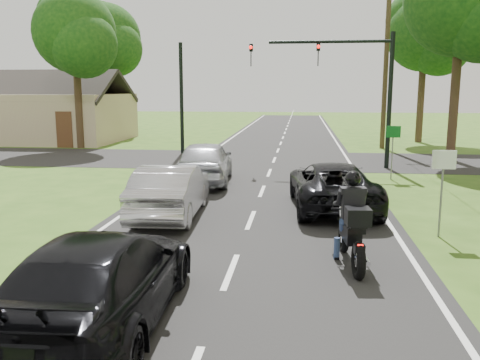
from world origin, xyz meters
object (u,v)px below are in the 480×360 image
dark_car_behind (101,279)px  sign_white (443,172)px  silver_sedan (171,191)px  traffic_signal (348,75)px  dark_suv (332,185)px  utility_pole_far (386,62)px  motorcycle_rider (352,229)px  silver_suv (205,162)px  sign_green (393,139)px

dark_car_behind → sign_white: bearing=-141.1°
silver_sedan → traffic_signal: traffic_signal is taller
silver_sedan → dark_car_behind: bearing=92.7°
dark_suv → traffic_signal: bearing=-102.0°
dark_suv → silver_sedan: 4.80m
silver_sedan → utility_pole_far: utility_pole_far is taller
motorcycle_rider → silver_suv: 9.90m
dark_suv → traffic_signal: traffic_signal is taller
utility_pole_far → traffic_signal: bearing=-109.7°
silver_sedan → sign_green: size_ratio=2.10×
traffic_signal → utility_pole_far: (2.86, 8.00, 0.95)m
motorcycle_rider → sign_green: bearing=70.8°
motorcycle_rider → dark_suv: (-0.10, 5.05, -0.06)m
silver_sedan → sign_green: bearing=-139.2°
dark_suv → silver_sedan: size_ratio=1.13×
utility_pole_far → sign_green: utility_pole_far is taller
silver_sedan → dark_car_behind: size_ratio=0.89×
dark_suv → silver_suv: 5.86m
utility_pole_far → sign_green: size_ratio=4.71×
motorcycle_rider → dark_car_behind: bearing=-147.3°
sign_white → sign_green: bearing=88.6°
silver_suv → dark_car_behind: silver_suv is taller
dark_car_behind → sign_green: (6.52, 13.48, 0.86)m
utility_pole_far → motorcycle_rider: bearing=-100.1°
motorcycle_rider → silver_sedan: (-4.65, 3.49, -0.03)m
motorcycle_rider → silver_suv: bearing=112.6°
motorcycle_rider → dark_suv: bearing=85.7°
motorcycle_rider → traffic_signal: bearing=80.4°
motorcycle_rider → utility_pole_far: (3.82, 21.35, 4.31)m
silver_suv → utility_pole_far: 15.79m
motorcycle_rider → sign_green: (2.52, 10.33, 0.82)m
dark_suv → sign_white: sign_white is taller
silver_sedan → sign_white: 7.11m
silver_sedan → silver_suv: silver_suv is taller
silver_sedan → silver_suv: bearing=-92.6°
dark_car_behind → dark_suv: bearing=-117.4°
utility_pole_far → silver_sedan: bearing=-115.4°
silver_suv → dark_car_behind: 11.90m
dark_car_behind → traffic_signal: traffic_signal is taller
motorcycle_rider → silver_sedan: motorcycle_rider is taller
motorcycle_rider → traffic_signal: size_ratio=0.36×
silver_suv → sign_white: bearing=132.7°
motorcycle_rider → silver_suv: (-4.67, 8.73, 0.05)m
dark_car_behind → sign_white: sign_white is taller
silver_sedan → dark_car_behind: 6.68m
silver_sedan → utility_pole_far: (8.46, 17.85, 4.34)m
dark_suv → sign_white: (2.42, -2.72, 0.89)m
motorcycle_rider → sign_white: sign_white is taller
dark_suv → silver_suv: size_ratio=1.06×
dark_suv → utility_pole_far: 17.32m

